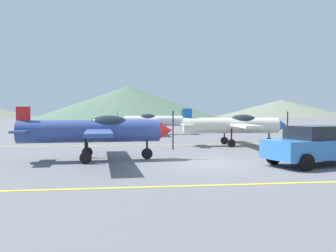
{
  "coord_description": "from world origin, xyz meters",
  "views": [
    {
      "loc": [
        -3.59,
        -14.38,
        2.16
      ],
      "look_at": [
        -0.42,
        10.0,
        1.2
      ],
      "focal_mm": 37.11,
      "sensor_mm": 36.0,
      "label": 1
    }
  ],
  "objects_px": {
    "airplane_near": "(97,130)",
    "traffic_cone_front": "(333,151)",
    "car_sedan": "(317,145)",
    "airplane_mid": "(235,125)",
    "airplane_far": "(153,121)"
  },
  "relations": [
    {
      "from": "airplane_far",
      "to": "traffic_cone_front",
      "type": "xyz_separation_m",
      "value": [
        7.28,
        -18.44,
        -1.07
      ]
    },
    {
      "from": "airplane_near",
      "to": "car_sedan",
      "type": "distance_m",
      "value": 9.42
    },
    {
      "from": "airplane_mid",
      "to": "car_sedan",
      "type": "xyz_separation_m",
      "value": [
        0.66,
        -8.54,
        -0.52
      ]
    },
    {
      "from": "airplane_near",
      "to": "airplane_mid",
      "type": "height_order",
      "value": "same"
    },
    {
      "from": "airplane_near",
      "to": "traffic_cone_front",
      "type": "relative_size",
      "value": 13.67
    },
    {
      "from": "airplane_near",
      "to": "airplane_far",
      "type": "distance_m",
      "value": 18.88
    },
    {
      "from": "car_sedan",
      "to": "airplane_mid",
      "type": "bearing_deg",
      "value": 94.4
    },
    {
      "from": "airplane_mid",
      "to": "car_sedan",
      "type": "relative_size",
      "value": 1.74
    },
    {
      "from": "airplane_near",
      "to": "airplane_mid",
      "type": "xyz_separation_m",
      "value": [
        8.38,
        5.92,
        0.0
      ]
    },
    {
      "from": "airplane_near",
      "to": "traffic_cone_front",
      "type": "height_order",
      "value": "airplane_near"
    },
    {
      "from": "car_sedan",
      "to": "airplane_near",
      "type": "bearing_deg",
      "value": 163.87
    },
    {
      "from": "airplane_mid",
      "to": "traffic_cone_front",
      "type": "bearing_deg",
      "value": -62.82
    },
    {
      "from": "airplane_near",
      "to": "airplane_far",
      "type": "height_order",
      "value": "same"
    },
    {
      "from": "airplane_far",
      "to": "car_sedan",
      "type": "xyz_separation_m",
      "value": [
        4.88,
        -21.03,
        -0.52
      ]
    },
    {
      "from": "airplane_mid",
      "to": "traffic_cone_front",
      "type": "distance_m",
      "value": 6.77
    }
  ]
}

